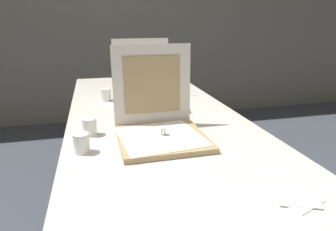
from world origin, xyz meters
TOP-DOWN VIEW (x-y plane):
  - wall_back at (0.00, 2.94)m, footprint 10.00×0.10m
  - table at (0.00, 0.63)m, footprint 0.86×2.29m
  - pizza_box_front at (-0.04, 0.36)m, footprint 0.36×0.37m
  - pizza_box_middle at (0.01, 0.86)m, footprint 0.36×0.45m
  - cup_white_near_left at (-0.35, 0.28)m, footprint 0.06×0.06m
  - cup_white_near_center at (-0.32, 0.46)m, footprint 0.06×0.06m
  - cup_white_far at (-0.23, 1.01)m, footprint 0.06×0.06m
  - napkin_pile at (0.23, -0.17)m, footprint 0.15×0.15m

SIDE VIEW (x-z plane):
  - table at x=0.00m, z-range 0.32..1.06m
  - napkin_pile at x=0.23m, z-range 0.74..0.75m
  - cup_white_near_left at x=-0.35m, z-range 0.74..0.81m
  - cup_white_near_center at x=-0.32m, z-range 0.74..0.81m
  - cup_white_far at x=-0.23m, z-range 0.74..0.81m
  - pizza_box_middle at x=0.01m, z-range 0.61..0.98m
  - pizza_box_front at x=-0.04m, z-range 0.61..0.98m
  - wall_back at x=0.00m, z-range 0.00..2.60m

